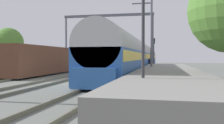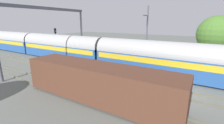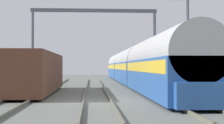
{
  "view_description": "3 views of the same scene",
  "coord_description": "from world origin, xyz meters",
  "px_view_note": "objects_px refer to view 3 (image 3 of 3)",
  "views": [
    {
      "loc": [
        7.84,
        -17.34,
        1.83
      ],
      "look_at": [
        4.28,
        -0.59,
        1.47
      ],
      "focal_mm": 39.44,
      "sensor_mm": 36.0,
      "label": 1
    },
    {
      "loc": [
        -13.48,
        -1.06,
        6.11
      ],
      "look_at": [
        1.24,
        7.74,
        1.61
      ],
      "focal_mm": 24.98,
      "sensor_mm": 36.0,
      "label": 2
    },
    {
      "loc": [
        -0.32,
        -19.08,
        1.9
      ],
      "look_at": [
        2.14,
        21.7,
        2.44
      ],
      "focal_mm": 55.64,
      "sensor_mm": 36.0,
      "label": 3
    }
  ],
  "objects_px": {
    "freight_car": "(35,73)",
    "person_crossing": "(152,75)",
    "railway_signal_far": "(145,57)",
    "catenary_gantry": "(94,30)",
    "passenger_train": "(132,66)"
  },
  "relations": [
    {
      "from": "railway_signal_far",
      "to": "catenary_gantry",
      "type": "bearing_deg",
      "value": -134.44
    },
    {
      "from": "railway_signal_far",
      "to": "catenary_gantry",
      "type": "height_order",
      "value": "catenary_gantry"
    },
    {
      "from": "freight_car",
      "to": "railway_signal_far",
      "type": "relative_size",
      "value": 2.68
    },
    {
      "from": "railway_signal_far",
      "to": "catenary_gantry",
      "type": "xyz_separation_m",
      "value": [
        -6.2,
        -6.32,
        2.55
      ]
    },
    {
      "from": "passenger_train",
      "to": "railway_signal_far",
      "type": "bearing_deg",
      "value": 61.8
    },
    {
      "from": "person_crossing",
      "to": "catenary_gantry",
      "type": "relative_size",
      "value": 0.13
    },
    {
      "from": "person_crossing",
      "to": "railway_signal_far",
      "type": "height_order",
      "value": "railway_signal_far"
    },
    {
      "from": "passenger_train",
      "to": "person_crossing",
      "type": "bearing_deg",
      "value": -61.02
    },
    {
      "from": "railway_signal_far",
      "to": "catenary_gantry",
      "type": "distance_m",
      "value": 9.21
    },
    {
      "from": "person_crossing",
      "to": "railway_signal_far",
      "type": "distance_m",
      "value": 6.85
    },
    {
      "from": "freight_car",
      "to": "person_crossing",
      "type": "relative_size",
      "value": 7.51
    },
    {
      "from": "catenary_gantry",
      "to": "railway_signal_far",
      "type": "bearing_deg",
      "value": 45.56
    },
    {
      "from": "railway_signal_far",
      "to": "person_crossing",
      "type": "bearing_deg",
      "value": -92.51
    },
    {
      "from": "freight_car",
      "to": "person_crossing",
      "type": "bearing_deg",
      "value": 46.31
    },
    {
      "from": "freight_car",
      "to": "catenary_gantry",
      "type": "bearing_deg",
      "value": 68.51
    }
  ]
}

